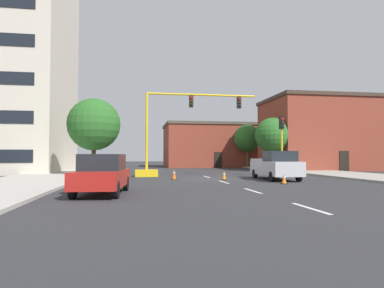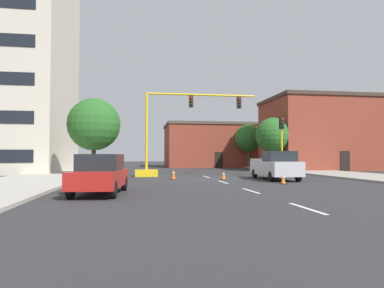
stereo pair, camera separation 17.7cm
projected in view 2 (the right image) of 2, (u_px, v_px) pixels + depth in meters
name	position (u px, v px, depth m)	size (l,w,h in m)	color
ground_plane	(213.00, 179.00, 24.63)	(160.00, 160.00, 0.00)	#2D2D30
sidewalk_left	(61.00, 174.00, 30.68)	(6.00, 56.00, 0.14)	#B2ADA3
sidewalk_right	(315.00, 172.00, 34.38)	(6.00, 56.00, 0.14)	#9E998E
lane_stripe_seg_0	(307.00, 208.00, 10.80)	(0.16, 2.40, 0.01)	silver
lane_stripe_seg_1	(251.00, 191.00, 16.23)	(0.16, 2.40, 0.01)	silver
lane_stripe_seg_2	(223.00, 182.00, 21.66)	(0.16, 2.40, 0.01)	silver
lane_stripe_seg_3	(206.00, 177.00, 27.10)	(0.16, 2.40, 0.01)	silver
building_brick_center	(212.00, 145.00, 52.40)	(14.12, 10.03, 6.50)	brown
building_row_right	(322.00, 134.00, 40.85)	(12.96, 9.34, 8.55)	brown
traffic_signal_gantry	(163.00, 148.00, 27.78)	(10.03, 1.20, 6.83)	yellow
traffic_light_pole_right	(282.00, 133.00, 27.54)	(0.32, 0.47, 4.80)	yellow
tree_left_near	(94.00, 125.00, 28.31)	(4.33, 4.33, 6.44)	#4C3823
tree_right_far	(248.00, 138.00, 47.47)	(3.78, 3.78, 6.00)	brown
tree_right_mid	(273.00, 135.00, 36.82)	(3.82, 3.82, 5.81)	brown
pickup_truck_silver	(275.00, 166.00, 23.81)	(2.20, 5.47, 1.99)	#BCBCC1
sedan_red_near_left	(100.00, 174.00, 14.83)	(2.25, 4.65, 1.74)	#B21E19
traffic_cone_roadside_a	(283.00, 179.00, 20.13)	(0.36, 0.36, 0.61)	black
traffic_cone_roadside_b	(224.00, 175.00, 23.74)	(0.36, 0.36, 0.61)	black
traffic_cone_roadside_c	(173.00, 174.00, 23.88)	(0.36, 0.36, 0.75)	black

